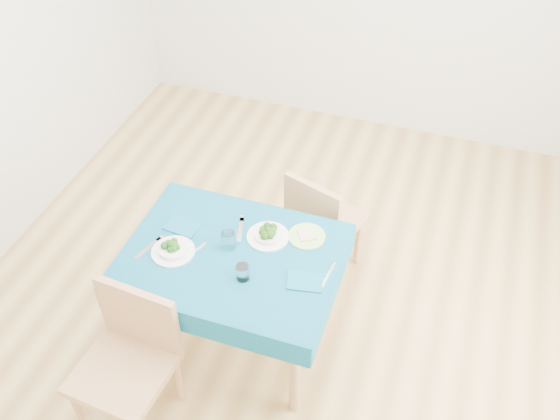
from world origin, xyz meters
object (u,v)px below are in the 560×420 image
(chair_near, at_px, (118,355))
(chair_far, at_px, (327,212))
(bowl_far, at_px, (268,233))
(table, at_px, (235,299))
(side_plate, at_px, (307,236))
(bowl_near, at_px, (173,248))

(chair_near, bearing_deg, chair_far, 68.89)
(chair_far, bearing_deg, chair_near, 83.10)
(bowl_far, bearing_deg, table, -127.04)
(chair_near, bearing_deg, table, 66.79)
(bowl_far, xyz_separation_m, side_plate, (0.20, 0.07, -0.03))
(chair_near, distance_m, side_plate, 1.18)
(chair_far, distance_m, bowl_near, 1.11)
(chair_far, distance_m, side_plate, 0.57)
(bowl_near, height_order, bowl_far, same)
(table, height_order, side_plate, side_plate)
(bowl_far, bearing_deg, bowl_near, -148.67)
(chair_near, height_order, side_plate, chair_near)
(bowl_near, relative_size, bowl_far, 1.00)
(table, height_order, bowl_far, bowl_far)
(bowl_far, distance_m, side_plate, 0.22)
(chair_near, height_order, bowl_far, chair_near)
(table, bearing_deg, bowl_far, 52.96)
(bowl_near, distance_m, bowl_far, 0.53)
(bowl_near, bearing_deg, side_plate, 27.92)
(bowl_near, bearing_deg, chair_near, -94.56)
(table, bearing_deg, chair_near, -117.89)
(table, xyz_separation_m, bowl_far, (0.14, 0.19, 0.42))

